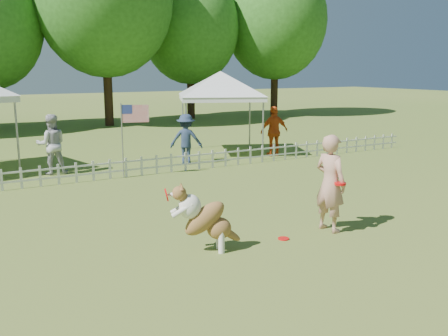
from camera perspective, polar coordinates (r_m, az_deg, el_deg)
name	(u,v)px	position (r m, az deg, el deg)	size (l,w,h in m)	color
ground	(282,240)	(9.82, 6.66, -8.23)	(120.00, 120.00, 0.00)	#3D5E1D
picket_fence	(149,165)	(15.73, -8.54, 0.31)	(22.00, 0.08, 0.60)	silver
handler	(330,183)	(10.30, 12.05, -1.71)	(0.73, 0.48, 1.99)	tan
dog	(206,218)	(8.99, -2.10, -5.77)	(1.22, 0.41, 1.26)	brown
frisbee_on_turf	(284,239)	(9.89, 6.82, -8.01)	(0.22, 0.22, 0.02)	red
canopy_tent_right	(220,114)	(19.13, -0.41, 6.17)	(3.00, 3.00, 3.10)	silver
flag_pole	(122,141)	(15.28, -11.54, 3.03)	(0.87, 0.09, 2.26)	gray
spectator_a	(52,144)	(16.46, -19.11, 2.56)	(0.91, 0.71, 1.88)	#ADABB1
spectator_b	(186,139)	(17.28, -4.34, 3.29)	(1.12, 0.64, 1.73)	#23314B
spectator_c	(274,131)	(18.93, 5.76, 4.20)	(1.10, 0.46, 1.88)	#C34617
tree_center_right	(105,13)	(29.83, -13.49, 16.86)	(7.60, 7.60, 12.60)	#275919
tree_right	(190,38)	(33.32, -3.89, 14.63)	(6.20, 6.20, 10.40)	#275919
tree_far_right	(275,32)	(35.55, 5.89, 15.19)	(7.00, 7.00, 11.40)	#275919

